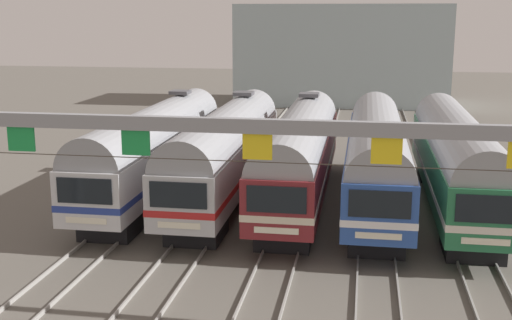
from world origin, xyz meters
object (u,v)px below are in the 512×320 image
object	(u,v)px
commuter_train_blue	(376,154)
catenary_gantry	(257,160)
commuter_train_stainless	(226,149)
commuter_train_green	(456,156)
commuter_train_maroon	(300,151)
commuter_train_silver	(155,146)

from	to	relation	value
commuter_train_blue	catenary_gantry	bearing A→B (deg)	-105.79
commuter_train_stainless	commuter_train_green	size ratio (longest dim) A/B	1.00
commuter_train_maroon	catenary_gantry	xyz separation A→B (m)	(0.00, -13.50, 2.53)
commuter_train_maroon	commuter_train_green	xyz separation A→B (m)	(7.63, -0.00, -0.00)
commuter_train_blue	commuter_train_green	distance (m)	3.82
commuter_train_maroon	commuter_train_green	distance (m)	7.63
commuter_train_silver	catenary_gantry	bearing A→B (deg)	-60.51
commuter_train_silver	commuter_train_stainless	size ratio (longest dim) A/B	1.00
commuter_train_maroon	catenary_gantry	world-z (taller)	catenary_gantry
commuter_train_maroon	commuter_train_green	bearing A→B (deg)	-0.03
commuter_train_maroon	catenary_gantry	distance (m)	13.73
commuter_train_silver	commuter_train_green	bearing A→B (deg)	-0.02
catenary_gantry	commuter_train_stainless	bearing A→B (deg)	105.79
commuter_train_silver	commuter_train_green	distance (m)	15.27
commuter_train_stainless	commuter_train_silver	bearing A→B (deg)	180.00
commuter_train_stainless	commuter_train_blue	world-z (taller)	commuter_train_stainless
commuter_train_blue	catenary_gantry	xyz separation A→B (m)	(-3.82, -13.49, 2.53)
commuter_train_stainless	catenary_gantry	bearing A→B (deg)	-74.21
commuter_train_silver	commuter_train_green	xyz separation A→B (m)	(15.27, -0.00, -0.00)
commuter_train_blue	commuter_train_green	xyz separation A→B (m)	(3.82, 0.00, 0.00)
commuter_train_green	catenary_gantry	bearing A→B (deg)	-119.50
commuter_train_stainless	commuter_train_blue	bearing A→B (deg)	-0.03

